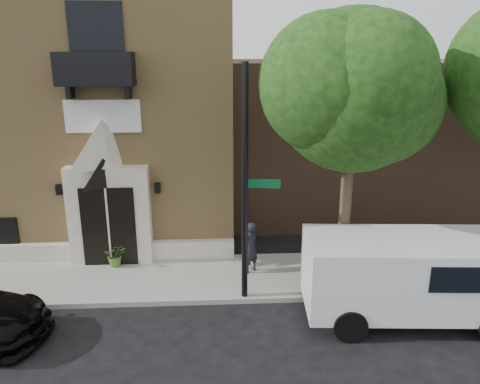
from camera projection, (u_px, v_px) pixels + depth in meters
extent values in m
plane|color=black|center=(131.00, 307.00, 12.98)|extent=(120.00, 120.00, 0.00)
cube|color=gray|center=(171.00, 279.00, 14.45)|extent=(42.00, 3.00, 0.15)
cube|color=tan|center=(82.00, 110.00, 19.15)|extent=(12.00, 10.00, 9.00)
cube|color=white|center=(53.00, 252.00, 15.45)|extent=(12.00, 0.30, 0.60)
cube|color=white|center=(110.00, 215.00, 15.05)|extent=(2.60, 0.55, 3.20)
pyramid|color=white|center=(104.00, 143.00, 14.36)|extent=(2.60, 0.55, 1.50)
cube|color=black|center=(109.00, 227.00, 14.86)|extent=(1.70, 0.06, 2.60)
cube|color=white|center=(108.00, 228.00, 14.82)|extent=(0.06, 0.04, 2.60)
cube|color=white|center=(103.00, 116.00, 14.31)|extent=(2.30, 0.10, 1.00)
cube|color=black|center=(97.00, 84.00, 13.64)|extent=(2.20, 0.90, 0.10)
cube|color=black|center=(92.00, 68.00, 13.10)|extent=(2.20, 0.06, 0.90)
cube|color=black|center=(59.00, 68.00, 13.46)|extent=(0.06, 0.90, 0.90)
cube|color=black|center=(132.00, 68.00, 13.57)|extent=(0.06, 0.90, 0.90)
cube|color=black|center=(97.00, 41.00, 13.70)|extent=(1.60, 0.08, 2.20)
cube|color=black|center=(1.00, 232.00, 15.22)|extent=(1.10, 0.10, 1.00)
cube|color=#D85E06|center=(1.00, 232.00, 15.25)|extent=(0.85, 0.06, 0.75)
cube|color=black|center=(59.00, 189.00, 14.84)|extent=(0.18, 0.18, 0.32)
cube|color=black|center=(157.00, 188.00, 15.00)|extent=(0.18, 0.18, 0.32)
cube|color=brown|center=(425.00, 133.00, 21.28)|extent=(18.00, 8.00, 6.40)
cylinder|color=#38281C|center=(344.00, 221.00, 13.07)|extent=(0.32, 0.32, 4.20)
sphere|color=#12340E|center=(353.00, 92.00, 12.03)|extent=(4.20, 4.20, 4.20)
sphere|color=#12340E|center=(379.00, 102.00, 12.45)|extent=(3.36, 3.36, 3.36)
sphere|color=#12340E|center=(329.00, 84.00, 11.74)|extent=(3.57, 3.57, 3.57)
sphere|color=#12340E|center=(371.00, 77.00, 11.26)|extent=(3.15, 3.15, 3.15)
cube|color=white|center=(412.00, 273.00, 12.09)|extent=(5.62, 2.56, 1.86)
cube|color=black|center=(468.00, 280.00, 10.91)|extent=(1.75, 0.16, 0.66)
cylinder|color=black|center=(350.00, 326.00, 11.38)|extent=(0.85, 0.33, 0.83)
cylinder|color=black|center=(335.00, 284.00, 13.37)|extent=(0.85, 0.33, 0.83)
cylinder|color=black|center=(458.00, 285.00, 13.33)|extent=(0.85, 0.33, 0.83)
cylinder|color=black|center=(245.00, 187.00, 12.36)|extent=(0.17, 0.17, 6.44)
cube|color=#064C26|center=(263.00, 184.00, 12.29)|extent=(0.91, 0.16, 0.24)
cube|color=#064C26|center=(246.00, 169.00, 12.71)|extent=(0.16, 0.91, 0.24)
cylinder|color=#9E0702|center=(310.00, 286.00, 13.75)|extent=(0.33, 0.33, 0.07)
cylinder|color=#9E0702|center=(311.00, 277.00, 13.66)|extent=(0.24, 0.24, 0.51)
sphere|color=#9E0702|center=(311.00, 269.00, 13.58)|extent=(0.24, 0.24, 0.24)
cylinder|color=#9E0702|center=(311.00, 276.00, 13.65)|extent=(0.41, 0.11, 0.11)
cube|color=#103C1A|center=(374.00, 263.00, 14.03)|extent=(2.07, 1.43, 1.16)
cube|color=black|center=(376.00, 243.00, 13.85)|extent=(2.14, 1.50, 0.13)
imported|color=#4D722E|center=(116.00, 255.00, 15.05)|extent=(0.80, 0.73, 0.76)
imported|color=black|center=(250.00, 247.00, 14.52)|extent=(0.71, 0.69, 1.64)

